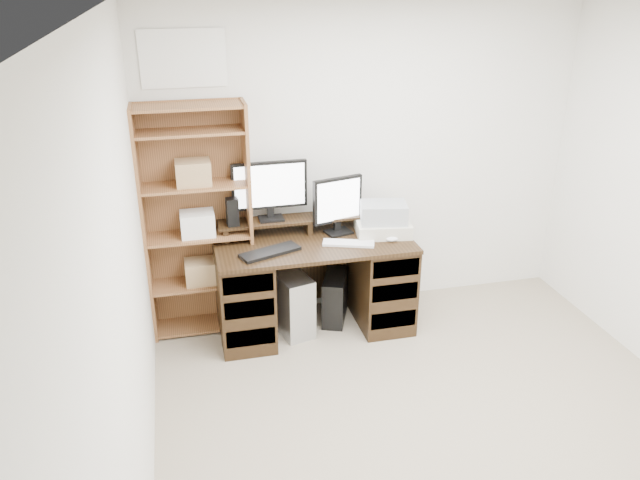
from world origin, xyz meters
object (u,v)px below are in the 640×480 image
object	(u,v)px
monitor_small	(338,203)
tower_black	(335,298)
desk	(314,283)
printer	(383,228)
monitor_wide	(270,187)
tower_silver	(289,301)
bookshelf	(197,220)

from	to	relation	value
monitor_small	tower_black	xyz separation A→B (m)	(-0.03, -0.05, -0.80)
desk	printer	bearing A→B (deg)	1.69
monitor_wide	tower_black	xyz separation A→B (m)	(0.48, -0.16, -0.93)
monitor_wide	tower_silver	xyz separation A→B (m)	(0.09, -0.22, -0.88)
tower_black	bookshelf	bearing A→B (deg)	-166.41
monitor_wide	tower_black	bearing A→B (deg)	-19.34
desk	printer	distance (m)	0.69
tower_silver	bookshelf	size ratio (longest dim) A/B	0.28
desk	bookshelf	size ratio (longest dim) A/B	0.83
monitor_wide	printer	distance (m)	0.93
desk	monitor_wide	xyz separation A→B (m)	(-0.29, 0.24, 0.74)
desk	tower_black	xyz separation A→B (m)	(0.19, 0.07, -0.19)
tower_silver	tower_black	distance (m)	0.39
printer	tower_silver	world-z (taller)	printer
monitor_small	bookshelf	world-z (taller)	bookshelf
tower_black	tower_silver	bearing A→B (deg)	-150.87
monitor_wide	printer	world-z (taller)	monitor_wide
tower_silver	monitor_small	bearing A→B (deg)	-0.15
tower_silver	tower_black	xyz separation A→B (m)	(0.39, 0.05, -0.05)
printer	monitor_wide	bearing A→B (deg)	173.72
monitor_wide	printer	bearing A→B (deg)	-15.29
monitor_small	tower_silver	distance (m)	0.86
monitor_wide	tower_silver	world-z (taller)	monitor_wide
tower_silver	monitor_wide	bearing A→B (deg)	98.94
desk	monitor_small	xyz separation A→B (m)	(0.22, 0.13, 0.61)
tower_silver	tower_black	world-z (taller)	tower_silver
printer	tower_silver	bearing A→B (deg)	-171.98
monitor_wide	tower_silver	size ratio (longest dim) A/B	1.17
monitor_wide	desk	bearing A→B (deg)	-40.08
desk	tower_black	size ratio (longest dim) A/B	3.51
printer	tower_black	world-z (taller)	printer
tower_black	bookshelf	xyz separation A→B (m)	(-1.04, 0.14, 0.72)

